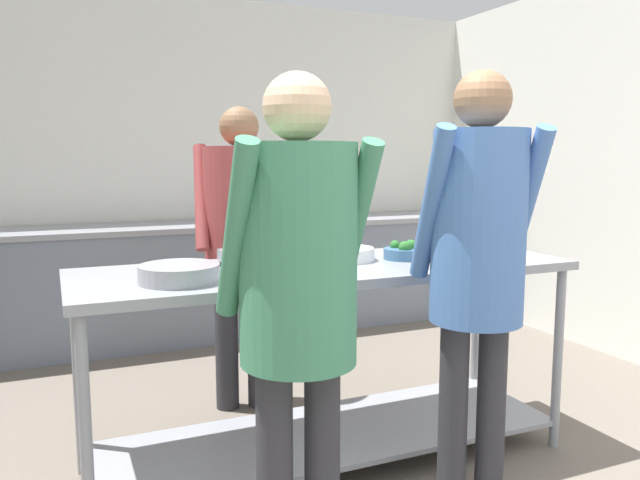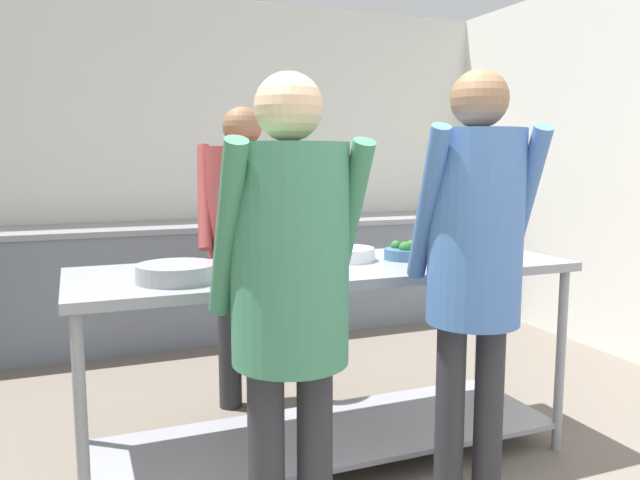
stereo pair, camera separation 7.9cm
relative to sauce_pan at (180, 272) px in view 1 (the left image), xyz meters
The scene contains 12 objects.
wall_rear 2.83m from the sauce_pan, 76.07° to the left, with size 5.04×0.06×2.65m.
back_counter 2.50m from the sauce_pan, 73.99° to the left, with size 4.88×0.65×0.89m.
serving_counter 0.77m from the sauce_pan, 10.35° to the left, with size 2.21×0.73×0.91m.
sauce_pan is the anchor object (origin of this frame).
serving_tray_roast 0.54m from the sauce_pan, 34.05° to the left, with size 0.38×0.30×0.05m.
plate_stack 0.83m from the sauce_pan, 14.55° to the left, with size 0.27×0.27×0.06m.
broccoli_bowl 1.08m from the sauce_pan, ahead, with size 0.18×0.18×0.09m.
serving_tray_vegetables 1.40m from the sauce_pan, ahead, with size 0.40×0.26×0.05m.
guest_serving_left 1.13m from the sauce_pan, 26.22° to the right, with size 0.50×0.41×1.70m.
guest_serving_right 0.65m from the sauce_pan, 66.59° to the right, with size 0.46×0.37×1.64m.
cook_behind_counter 1.01m from the sauce_pan, 60.50° to the left, with size 0.54×0.41×1.65m.
water_bottle 2.65m from the sauce_pan, 65.45° to the left, with size 0.08×0.08×0.26m.
Camera 1 is at (-1.11, -0.78, 1.39)m, focal length 35.00 mm.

